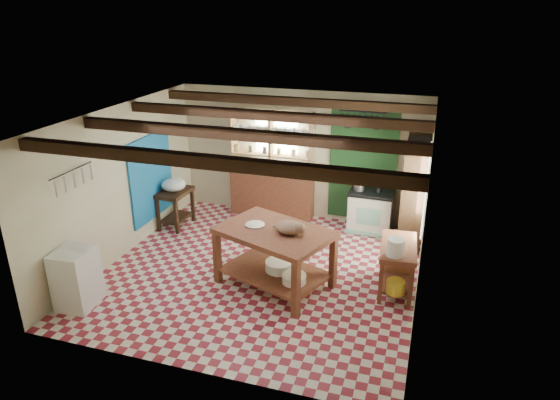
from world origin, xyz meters
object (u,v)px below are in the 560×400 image
(stove, at_px, (371,211))
(cat, at_px, (290,227))
(right_counter, at_px, (397,267))
(work_table, at_px, (275,258))
(prep_table, at_px, (176,208))
(white_cabinet, at_px, (76,278))

(stove, xyz_separation_m, cat, (-0.90, -2.50, 0.64))
(right_counter, relative_size, cat, 2.46)
(stove, relative_size, right_counter, 0.79)
(right_counter, bearing_deg, stove, 104.89)
(work_table, distance_m, cat, 0.62)
(stove, bearing_deg, cat, -108.54)
(prep_table, distance_m, white_cabinet, 2.92)
(cat, bearing_deg, prep_table, 161.16)
(white_cabinet, xyz_separation_m, right_counter, (4.40, 1.83, -0.06))
(work_table, xyz_separation_m, cat, (0.25, -0.04, 0.57))
(white_cabinet, bearing_deg, right_counter, 18.20)
(cat, bearing_deg, work_table, -178.69)
(prep_table, bearing_deg, right_counter, -12.11)
(right_counter, height_order, cat, cat)
(work_table, height_order, right_counter, work_table)
(work_table, xyz_separation_m, prep_table, (-2.55, 1.53, -0.10))
(work_table, relative_size, prep_table, 2.23)
(stove, bearing_deg, work_table, -113.84)
(stove, height_order, white_cabinet, white_cabinet)
(work_table, bearing_deg, white_cabinet, -131.22)
(white_cabinet, bearing_deg, stove, 41.59)
(stove, height_order, right_counter, stove)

